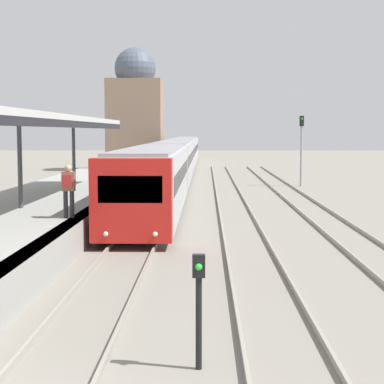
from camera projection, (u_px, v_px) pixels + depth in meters
The scene contains 6 objects.
platform_canopy at pixel (20, 119), 22.44m from camera, with size 4.00×23.12×3.28m.
person_on_platform at pixel (68, 187), 20.02m from camera, with size 0.40×0.40×1.66m.
train_near at pixel (178, 156), 53.01m from camera, with size 2.57×66.88×3.03m.
signal_post_near at pixel (199, 298), 10.00m from camera, with size 0.20×0.21×1.83m.
signal_mast_far at pixel (301, 142), 43.48m from camera, with size 0.28×0.29×4.79m.
distant_domed_building at pixel (136, 113), 61.20m from camera, with size 5.13×5.13×11.65m.
Camera 1 is at (2.33, -6.85, 3.74)m, focal length 60.00 mm.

